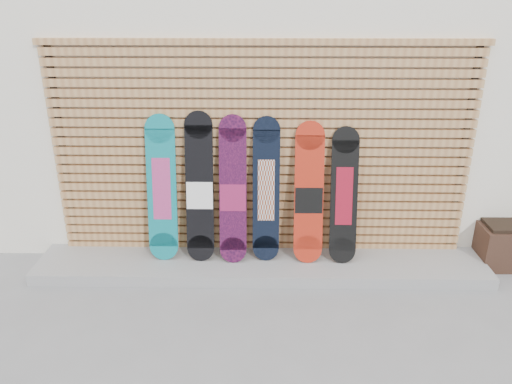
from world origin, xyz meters
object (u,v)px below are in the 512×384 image
at_px(snowboard_4, 309,194).
at_px(snowboard_5, 344,196).
at_px(snowboard_1, 200,189).
at_px(snowboard_2, 233,191).
at_px(snowboard_3, 266,190).
at_px(snowboard_0, 162,189).

bearing_deg(snowboard_4, snowboard_5, 0.11).
height_order(snowboard_1, snowboard_4, snowboard_1).
distance_m(snowboard_2, snowboard_3, 0.33).
relative_size(snowboard_0, snowboard_5, 1.09).
bearing_deg(snowboard_1, snowboard_3, 1.14).
height_order(snowboard_0, snowboard_1, snowboard_1).
relative_size(snowboard_2, snowboard_5, 1.08).
bearing_deg(snowboard_5, snowboard_2, -179.73).
xyz_separation_m(snowboard_2, snowboard_5, (1.11, 0.01, -0.05)).
bearing_deg(snowboard_0, snowboard_5, -0.63).
relative_size(snowboard_1, snowboard_4, 1.07).
relative_size(snowboard_1, snowboard_2, 1.02).
distance_m(snowboard_4, snowboard_5, 0.35).
distance_m(snowboard_0, snowboard_4, 1.48).
bearing_deg(snowboard_2, snowboard_0, 177.97).
bearing_deg(snowboard_3, snowboard_5, -1.65).
bearing_deg(snowboard_4, snowboard_1, 179.49).
bearing_deg(snowboard_2, snowboard_4, 0.34).
distance_m(snowboard_1, snowboard_5, 1.44).
bearing_deg(snowboard_3, snowboard_4, -3.10).
relative_size(snowboard_1, snowboard_5, 1.11).
distance_m(snowboard_0, snowboard_1, 0.38).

